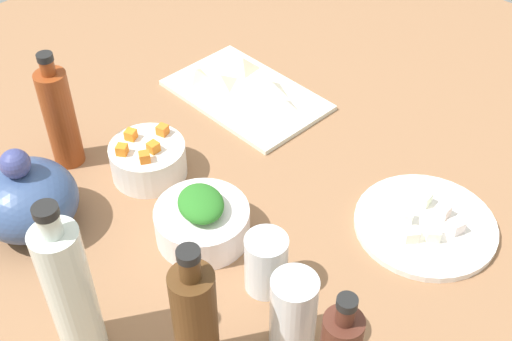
# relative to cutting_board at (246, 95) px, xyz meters

# --- Properties ---
(tabletop) EXTENTS (1.90, 1.90, 0.03)m
(tabletop) POSITION_rel_cutting_board_xyz_m (-0.21, 0.19, -0.02)
(tabletop) COLOR #8F6444
(tabletop) RESTS_ON ground
(cutting_board) EXTENTS (0.33, 0.21, 0.01)m
(cutting_board) POSITION_rel_cutting_board_xyz_m (0.00, 0.00, 0.00)
(cutting_board) COLOR silver
(cutting_board) RESTS_ON tabletop
(plate_tofu) EXTENTS (0.24, 0.24, 0.01)m
(plate_tofu) POSITION_rel_cutting_board_xyz_m (-0.48, 0.05, 0.00)
(plate_tofu) COLOR white
(plate_tofu) RESTS_ON tabletop
(bowl_greens) EXTENTS (0.15, 0.15, 0.06)m
(bowl_greens) POSITION_rel_cutting_board_xyz_m (-0.23, 0.32, 0.02)
(bowl_greens) COLOR white
(bowl_greens) RESTS_ON tabletop
(bowl_carrots) EXTENTS (0.14, 0.14, 0.06)m
(bowl_carrots) POSITION_rel_cutting_board_xyz_m (-0.04, 0.29, 0.03)
(bowl_carrots) COLOR white
(bowl_carrots) RESTS_ON tabletop
(teapot) EXTENTS (0.18, 0.16, 0.16)m
(teapot) POSITION_rel_cutting_board_xyz_m (-0.00, 0.51, 0.06)
(teapot) COLOR #354C7A
(teapot) RESTS_ON tabletop
(bottle_1) EXTENTS (0.06, 0.06, 0.24)m
(bottle_1) POSITION_rel_cutting_board_xyz_m (-0.40, 0.49, 0.10)
(bottle_1) COLOR #503117
(bottle_1) RESTS_ON tabletop
(bottle_2) EXTENTS (0.06, 0.06, 0.27)m
(bottle_2) POSITION_rel_cutting_board_xyz_m (-0.26, 0.58, 0.12)
(bottle_2) COLOR silver
(bottle_2) RESTS_ON tabletop
(bottle_3) EXTENTS (0.06, 0.06, 0.23)m
(bottle_3) POSITION_rel_cutting_board_xyz_m (0.09, 0.37, 0.10)
(bottle_3) COLOR #8B3A17
(bottle_3) RESTS_ON tabletop
(drinking_glass_0) EXTENTS (0.07, 0.07, 0.10)m
(drinking_glass_0) POSITION_rel_cutting_board_xyz_m (-0.37, 0.32, 0.05)
(drinking_glass_0) COLOR white
(drinking_glass_0) RESTS_ON tabletop
(drinking_glass_1) EXTENTS (0.07, 0.07, 0.13)m
(drinking_glass_1) POSITION_rel_cutting_board_xyz_m (-0.46, 0.37, 0.06)
(drinking_glass_1) COLOR white
(drinking_glass_1) RESTS_ON tabletop
(carrot_cube_0) EXTENTS (0.02, 0.02, 0.02)m
(carrot_cube_0) POSITION_rel_cutting_board_xyz_m (-0.01, 0.29, 0.07)
(carrot_cube_0) COLOR orange
(carrot_cube_0) RESTS_ON bowl_carrots
(carrot_cube_1) EXTENTS (0.02, 0.02, 0.02)m
(carrot_cube_1) POSITION_rel_cutting_board_xyz_m (-0.07, 0.32, 0.07)
(carrot_cube_1) COLOR orange
(carrot_cube_1) RESTS_ON bowl_carrots
(carrot_cube_2) EXTENTS (0.02, 0.02, 0.02)m
(carrot_cube_2) POSITION_rel_cutting_board_xyz_m (-0.06, 0.29, 0.07)
(carrot_cube_2) COLOR orange
(carrot_cube_2) RESTS_ON bowl_carrots
(carrot_cube_3) EXTENTS (0.02, 0.02, 0.02)m
(carrot_cube_3) POSITION_rel_cutting_board_xyz_m (-0.04, 0.25, 0.07)
(carrot_cube_3) COLOR orange
(carrot_cube_3) RESTS_ON bowl_carrots
(carrot_cube_4) EXTENTS (0.02, 0.02, 0.02)m
(carrot_cube_4) POSITION_rel_cutting_board_xyz_m (-0.03, 0.33, 0.07)
(carrot_cube_4) COLOR orange
(carrot_cube_4) RESTS_ON bowl_carrots
(chopped_greens_mound) EXTENTS (0.11, 0.10, 0.03)m
(chopped_greens_mound) POSITION_rel_cutting_board_xyz_m (-0.23, 0.32, 0.07)
(chopped_greens_mound) COLOR #2A7324
(chopped_greens_mound) RESTS_ON bowl_greens
(tofu_cube_0) EXTENTS (0.03, 0.03, 0.02)m
(tofu_cube_0) POSITION_rel_cutting_board_xyz_m (-0.45, 0.07, 0.02)
(tofu_cube_0) COLOR white
(tofu_cube_0) RESTS_ON plate_tofu
(tofu_cube_1) EXTENTS (0.02, 0.02, 0.02)m
(tofu_cube_1) POSITION_rel_cutting_board_xyz_m (-0.45, 0.02, 0.02)
(tofu_cube_1) COLOR white
(tofu_cube_1) RESTS_ON plate_tofu
(tofu_cube_2) EXTENTS (0.03, 0.03, 0.02)m
(tofu_cube_2) POSITION_rel_cutting_board_xyz_m (-0.50, 0.08, 0.02)
(tofu_cube_2) COLOR white
(tofu_cube_2) RESTS_ON plate_tofu
(tofu_cube_3) EXTENTS (0.02, 0.02, 0.02)m
(tofu_cube_3) POSITION_rel_cutting_board_xyz_m (-0.49, 0.02, 0.02)
(tofu_cube_3) COLOR #F6DED2
(tofu_cube_3) RESTS_ON plate_tofu
(tofu_cube_4) EXTENTS (0.03, 0.03, 0.02)m
(tofu_cube_4) POSITION_rel_cutting_board_xyz_m (-0.48, 0.10, 0.02)
(tofu_cube_4) COLOR #F0E9CE
(tofu_cube_4) RESTS_ON plate_tofu
(tofu_cube_5) EXTENTS (0.03, 0.03, 0.02)m
(tofu_cube_5) POSITION_rel_cutting_board_xyz_m (-0.52, 0.04, 0.02)
(tofu_cube_5) COLOR white
(tofu_cube_5) RESTS_ON plate_tofu
(dumpling_0) EXTENTS (0.07, 0.07, 0.02)m
(dumpling_0) POSITION_rel_cutting_board_xyz_m (0.06, 0.01, 0.02)
(dumpling_0) COLOR beige
(dumpling_0) RESTS_ON cutting_board
(dumpling_1) EXTENTS (0.07, 0.07, 0.03)m
(dumpling_1) POSITION_rel_cutting_board_xyz_m (-0.04, -0.04, 0.02)
(dumpling_1) COLOR beige
(dumpling_1) RESTS_ON cutting_board
(dumpling_2) EXTENTS (0.07, 0.07, 0.02)m
(dumpling_2) POSITION_rel_cutting_board_xyz_m (0.12, 0.03, 0.02)
(dumpling_2) COLOR beige
(dumpling_2) RESTS_ON cutting_board
(dumpling_3) EXTENTS (0.07, 0.07, 0.03)m
(dumpling_3) POSITION_rel_cutting_board_xyz_m (0.07, -0.06, 0.02)
(dumpling_3) COLOR beige
(dumpling_3) RESTS_ON cutting_board
(dumpling_4) EXTENTS (0.06, 0.06, 0.02)m
(dumpling_4) POSITION_rel_cutting_board_xyz_m (-0.10, -0.02, 0.02)
(dumpling_4) COLOR beige
(dumpling_4) RESTS_ON cutting_board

